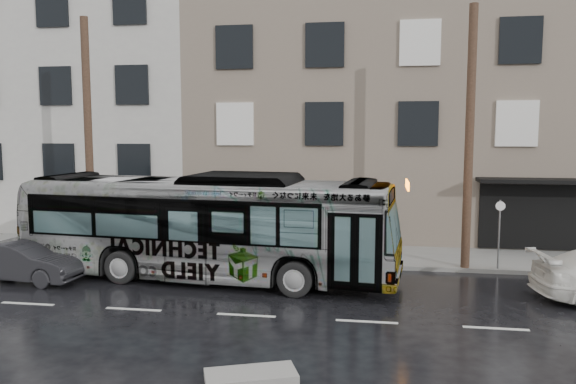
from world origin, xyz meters
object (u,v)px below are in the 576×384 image
(utility_pole_front, at_px, (469,139))
(sign_post, at_px, (499,234))
(utility_pole_rear, at_px, (88,138))
(bus, at_px, (207,226))
(dark_sedan, at_px, (24,261))

(utility_pole_front, distance_m, sign_post, 3.48)
(utility_pole_rear, relative_size, bus, 0.71)
(dark_sedan, bearing_deg, bus, -72.16)
(bus, bearing_deg, sign_post, -70.86)
(utility_pole_rear, bearing_deg, sign_post, 0.00)
(utility_pole_front, xyz_separation_m, sign_post, (1.10, 0.00, -3.30))
(sign_post, bearing_deg, bus, -166.65)
(utility_pole_rear, xyz_separation_m, bus, (5.36, -2.31, -2.89))
(utility_pole_rear, height_order, sign_post, utility_pole_rear)
(utility_pole_front, distance_m, bus, 9.40)
(bus, height_order, dark_sedan, bus)
(utility_pole_front, xyz_separation_m, utility_pole_rear, (-14.00, 0.00, 0.00))
(sign_post, xyz_separation_m, bus, (-9.74, -2.31, 0.41))
(sign_post, distance_m, bus, 10.02)
(sign_post, relative_size, bus, 0.19)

